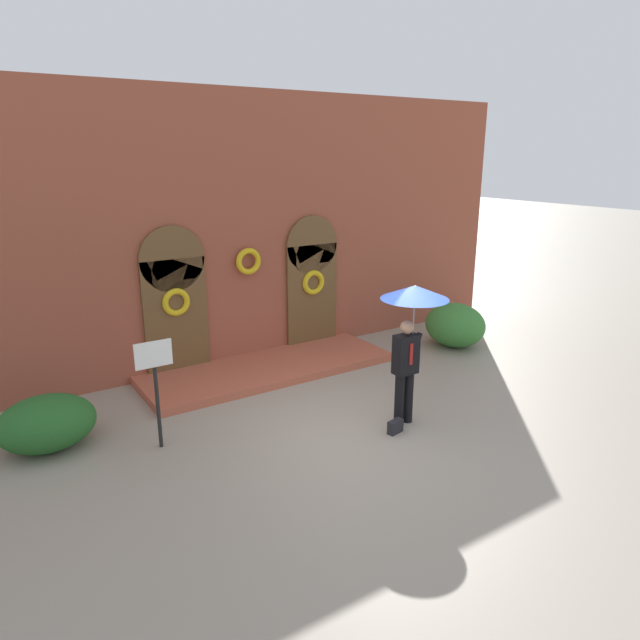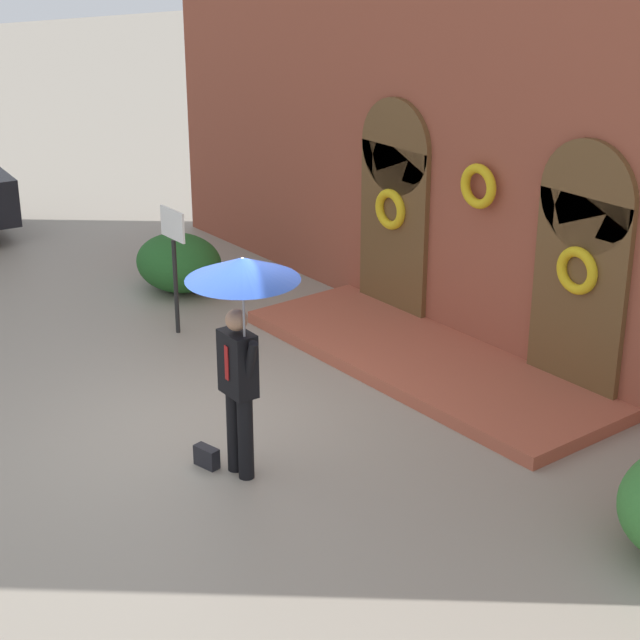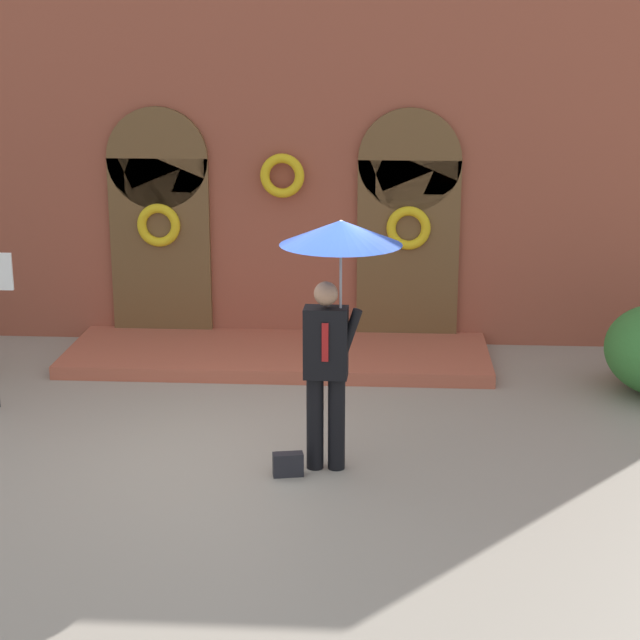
% 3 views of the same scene
% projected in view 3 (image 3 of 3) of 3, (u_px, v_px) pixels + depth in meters
% --- Properties ---
extents(ground_plane, '(80.00, 80.00, 0.00)m').
position_uv_depth(ground_plane, '(246.00, 456.00, 10.32)').
color(ground_plane, gray).
extents(building_facade, '(14.00, 2.30, 5.60)m').
position_uv_depth(building_facade, '(284.00, 135.00, 13.61)').
color(building_facade, brown).
rests_on(building_facade, ground).
extents(person_with_umbrella, '(1.10, 1.10, 2.36)m').
position_uv_depth(person_with_umbrella, '(337.00, 270.00, 9.54)').
color(person_with_umbrella, black).
rests_on(person_with_umbrella, ground).
extents(handbag, '(0.30, 0.17, 0.22)m').
position_uv_depth(handbag, '(288.00, 464.00, 9.85)').
color(handbag, black).
rests_on(handbag, ground).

